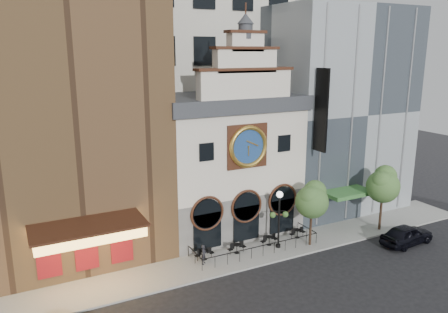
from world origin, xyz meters
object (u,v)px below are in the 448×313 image
bistro_1 (237,248)px  bistro_2 (269,240)px  pedestrian (204,254)px  car_right (407,235)px  bistro_3 (297,233)px  bistro_0 (204,254)px  tree_right (383,184)px  lamppost (279,213)px  tree_left (312,199)px

bistro_1 → bistro_2: bearing=1.8°
pedestrian → car_right: bearing=-60.1°
bistro_3 → pedestrian: size_ratio=1.02×
bistro_0 → bistro_2: bearing=-0.8°
bistro_0 → bistro_3: bearing=0.2°
bistro_3 → pedestrian: (-9.26, -0.66, 0.31)m
tree_right → bistro_3: bearing=166.9°
lamppost → tree_left: 2.99m
bistro_2 → tree_left: size_ratio=0.29×
bistro_2 → car_right: (10.67, -4.86, 0.25)m
tree_left → lamppost: bearing=164.6°
bistro_2 → bistro_0: bearing=179.2°
pedestrian → tree_left: 10.00m
bistro_2 → car_right: car_right is taller
car_right → tree_right: (0.18, 3.15, 3.61)m
bistro_0 → car_right: bearing=-16.6°
pedestrian → lamppost: 7.07m
car_right → lamppost: bearing=63.7°
bistro_0 → tree_left: (9.07, -1.54, 3.55)m
pedestrian → bistro_0: bearing=15.4°
bistro_0 → tree_right: size_ratio=0.27×
bistro_1 → tree_left: tree_left is taller
bistro_2 → pedestrian: 6.30m
bistro_2 → pedestrian: bearing=-175.1°
bistro_2 → tree_right: tree_right is taller
lamppost → tree_right: bearing=14.8°
lamppost → tree_right: 10.55m
tree_left → tree_right: bearing=-2.0°
lamppost → tree_left: tree_left is taller
bistro_2 → car_right: 11.73m
bistro_3 → tree_right: tree_right is taller
bistro_0 → bistro_2: size_ratio=1.00×
bistro_0 → car_right: (16.60, -4.95, 0.25)m
bistro_0 → lamppost: 6.89m
tree_left → tree_right: 7.71m
bistro_1 → bistro_0: bearing=176.2°
tree_right → bistro_0: bearing=173.9°
bistro_0 → pedestrian: pedestrian is taller
bistro_3 → pedestrian: 9.28m
bistro_0 → lamppost: lamppost is taller
bistro_0 → lamppost: bearing=-7.1°
car_right → bistro_1: bearing=66.7°
car_right → pedestrian: 17.48m
bistro_3 → tree_right: size_ratio=0.27×
bistro_1 → pedestrian: size_ratio=1.02×
bistro_1 → tree_right: 14.60m
bistro_1 → bistro_3: size_ratio=1.00×
bistro_1 → tree_left: 7.35m
bistro_3 → lamppost: (-2.55, -0.82, 2.55)m
bistro_0 → bistro_1: (2.78, -0.18, 0.00)m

